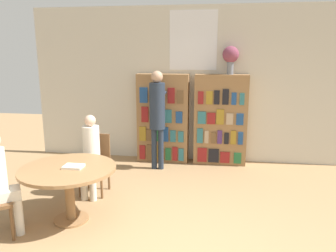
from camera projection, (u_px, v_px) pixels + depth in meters
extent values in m
cube|color=beige|center=(193.00, 85.00, 6.40)|extent=(6.40, 0.06, 3.00)
cube|color=white|center=(193.00, 40.00, 6.19)|extent=(0.90, 0.01, 1.10)
cube|color=olive|center=(163.00, 118.00, 6.44)|extent=(0.99, 0.32, 1.73)
cube|color=maroon|center=(142.00, 152.00, 6.47)|extent=(0.11, 0.02, 0.28)
cube|color=brown|center=(149.00, 152.00, 6.45)|extent=(0.10, 0.02, 0.30)
cube|color=olive|center=(156.00, 152.00, 6.43)|extent=(0.07, 0.02, 0.30)
cube|color=brown|center=(162.00, 154.00, 6.42)|extent=(0.07, 0.02, 0.22)
cube|color=#236638|center=(168.00, 154.00, 6.40)|extent=(0.11, 0.02, 0.25)
cube|color=maroon|center=(175.00, 154.00, 6.38)|extent=(0.10, 0.02, 0.27)
cube|color=#2D707A|center=(181.00, 155.00, 6.37)|extent=(0.10, 0.02, 0.25)
cube|color=olive|center=(143.00, 134.00, 6.39)|extent=(0.13, 0.02, 0.28)
cube|color=brown|center=(150.00, 135.00, 6.38)|extent=(0.13, 0.02, 0.23)
cube|color=#236638|center=(158.00, 135.00, 6.35)|extent=(0.10, 0.02, 0.25)
cube|color=navy|center=(166.00, 134.00, 6.32)|extent=(0.09, 0.02, 0.29)
cube|color=#2D707A|center=(173.00, 136.00, 6.31)|extent=(0.11, 0.02, 0.23)
cube|color=#2D707A|center=(181.00, 137.00, 6.29)|extent=(0.10, 0.02, 0.21)
cube|color=maroon|center=(145.00, 114.00, 6.30)|extent=(0.14, 0.02, 0.30)
cube|color=navy|center=(156.00, 115.00, 6.27)|extent=(0.14, 0.02, 0.27)
cube|color=#2D707A|center=(168.00, 116.00, 6.24)|extent=(0.14, 0.02, 0.25)
cube|color=navy|center=(179.00, 117.00, 6.21)|extent=(0.12, 0.02, 0.22)
cube|color=navy|center=(144.00, 95.00, 6.22)|extent=(0.15, 0.02, 0.29)
cube|color=brown|center=(152.00, 97.00, 6.20)|extent=(0.11, 0.02, 0.24)
cube|color=brown|center=(162.00, 97.00, 6.18)|extent=(0.11, 0.02, 0.25)
cube|color=maroon|center=(171.00, 96.00, 6.15)|extent=(0.13, 0.02, 0.29)
cube|color=brown|center=(180.00, 97.00, 6.13)|extent=(0.12, 0.02, 0.25)
cube|color=olive|center=(220.00, 120.00, 6.28)|extent=(0.99, 0.32, 1.73)
cube|color=maroon|center=(202.00, 155.00, 6.31)|extent=(0.18, 0.02, 0.28)
cube|color=black|center=(214.00, 156.00, 6.28)|extent=(0.20, 0.02, 0.26)
cube|color=maroon|center=(225.00, 157.00, 6.25)|extent=(0.18, 0.02, 0.21)
cube|color=#236638|center=(237.00, 158.00, 6.22)|extent=(0.14, 0.02, 0.21)
cube|color=#2D707A|center=(200.00, 136.00, 6.23)|extent=(0.11, 0.02, 0.28)
cube|color=tan|center=(207.00, 137.00, 6.22)|extent=(0.08, 0.02, 0.25)
cube|color=brown|center=(214.00, 138.00, 6.20)|extent=(0.09, 0.02, 0.22)
cube|color=#4C2D6B|center=(220.00, 137.00, 6.18)|extent=(0.09, 0.02, 0.26)
cube|color=black|center=(226.00, 138.00, 6.17)|extent=(0.09, 0.02, 0.22)
cube|color=olive|center=(233.00, 138.00, 6.14)|extent=(0.10, 0.02, 0.26)
cube|color=navy|center=(240.00, 138.00, 6.13)|extent=(0.09, 0.02, 0.24)
cube|color=#2D707A|center=(202.00, 118.00, 6.15)|extent=(0.15, 0.02, 0.23)
cube|color=maroon|center=(211.00, 118.00, 6.13)|extent=(0.15, 0.02, 0.22)
cube|color=olive|center=(220.00, 117.00, 6.10)|extent=(0.14, 0.02, 0.28)
cube|color=tan|center=(230.00, 119.00, 6.08)|extent=(0.13, 0.02, 0.21)
cube|color=navy|center=(240.00, 119.00, 6.05)|extent=(0.13, 0.02, 0.22)
cube|color=maroon|center=(201.00, 98.00, 6.07)|extent=(0.10, 0.02, 0.24)
cube|color=olive|center=(209.00, 98.00, 6.05)|extent=(0.12, 0.02, 0.24)
cube|color=black|center=(217.00, 97.00, 6.03)|extent=(0.10, 0.02, 0.26)
cube|color=black|center=(226.00, 97.00, 6.00)|extent=(0.12, 0.02, 0.29)
cube|color=navy|center=(234.00, 99.00, 5.99)|extent=(0.09, 0.02, 0.22)
cube|color=#2D707A|center=(242.00, 99.00, 5.97)|extent=(0.08, 0.02, 0.22)
cylinder|color=slate|center=(230.00, 68.00, 6.04)|extent=(0.12, 0.12, 0.24)
sphere|color=brown|center=(231.00, 54.00, 5.99)|extent=(0.30, 0.30, 0.30)
cylinder|color=olive|center=(71.00, 219.00, 4.23)|extent=(0.44, 0.44, 0.03)
cylinder|color=olive|center=(70.00, 195.00, 4.16)|extent=(0.12, 0.12, 0.65)
cylinder|color=olive|center=(68.00, 169.00, 4.08)|extent=(1.20, 1.20, 0.04)
cylinder|color=brown|center=(11.00, 212.00, 4.03)|extent=(0.04, 0.04, 0.41)
cylinder|color=brown|center=(12.00, 224.00, 3.73)|extent=(0.04, 0.04, 0.41)
cube|color=brown|center=(94.00, 166.00, 4.97)|extent=(0.40, 0.40, 0.04)
cube|color=brown|center=(97.00, 148.00, 5.09)|extent=(0.40, 0.04, 0.45)
cylinder|color=brown|center=(102.00, 185.00, 4.83)|extent=(0.04, 0.04, 0.41)
cylinder|color=brown|center=(80.00, 184.00, 4.88)|extent=(0.04, 0.04, 0.41)
cylinder|color=brown|center=(109.00, 177.00, 5.16)|extent=(0.04, 0.04, 0.41)
cylinder|color=brown|center=(88.00, 176.00, 5.21)|extent=(0.04, 0.04, 0.41)
cube|color=silver|center=(90.00, 164.00, 4.82)|extent=(0.25, 0.32, 0.12)
cylinder|color=silver|center=(91.00, 143.00, 4.83)|extent=(0.25, 0.25, 0.50)
sphere|color=#DBB293|center=(90.00, 121.00, 4.76)|extent=(0.17, 0.17, 0.17)
cylinder|color=silver|center=(93.00, 186.00, 4.76)|extent=(0.10, 0.10, 0.45)
cylinder|color=silver|center=(84.00, 185.00, 4.78)|extent=(0.10, 0.10, 0.45)
cube|color=silver|center=(6.00, 194.00, 3.80)|extent=(0.40, 0.38, 0.12)
cylinder|color=silver|center=(18.00, 212.00, 3.97)|extent=(0.10, 0.10, 0.45)
cylinder|color=silver|center=(19.00, 217.00, 3.86)|extent=(0.10, 0.10, 0.45)
cylinder|color=#232D3D|center=(154.00, 149.00, 6.06)|extent=(0.10, 0.10, 0.77)
cylinder|color=#232D3D|center=(161.00, 149.00, 6.04)|extent=(0.10, 0.10, 0.77)
cylinder|color=#232D3D|center=(157.00, 106.00, 5.88)|extent=(0.28, 0.28, 0.83)
sphere|color=tan|center=(157.00, 77.00, 5.77)|extent=(0.21, 0.21, 0.21)
cylinder|color=#232D3D|center=(164.00, 93.00, 6.07)|extent=(0.07, 0.30, 0.07)
cube|color=silver|center=(73.00, 167.00, 4.06)|extent=(0.24, 0.18, 0.03)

